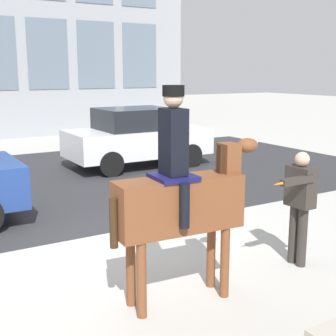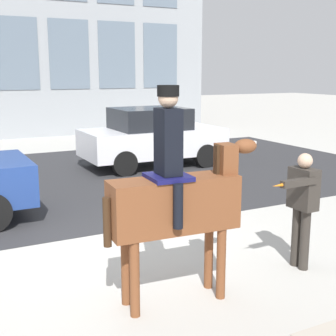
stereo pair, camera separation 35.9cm
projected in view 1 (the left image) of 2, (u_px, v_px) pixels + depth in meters
name	position (u px, v px, depth m)	size (l,w,h in m)	color
ground_plane	(102.00, 246.00, 7.27)	(80.00, 80.00, 0.00)	#B2AFA8
road_surface	(25.00, 184.00, 11.27)	(19.05, 8.50, 0.01)	#2D2D30
mounted_horse_lead	(181.00, 197.00, 5.31)	(1.91, 0.65, 2.52)	brown
pedestrian_bystander	(300.00, 200.00, 6.40)	(0.82, 0.45, 1.60)	#332D28
street_car_far_lane	(137.00, 137.00, 13.26)	(3.97, 1.96, 1.66)	silver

